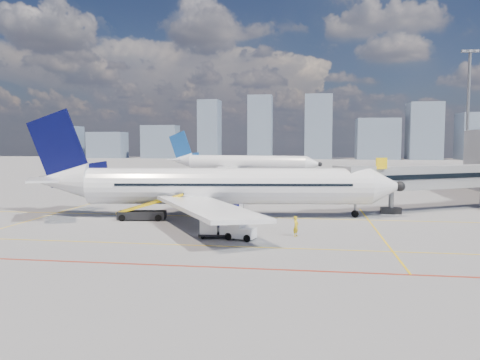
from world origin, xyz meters
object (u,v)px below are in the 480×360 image
(second_aircraft, at_px, (241,163))
(belt_loader, at_px, (144,213))
(ramp_worker, at_px, (296,226))
(main_aircraft, at_px, (213,187))
(baggage_tug, at_px, (240,230))
(cargo_dolly, at_px, (219,226))

(second_aircraft, xyz_separation_m, belt_loader, (-1.49, -58.55, -2.50))
(second_aircraft, bearing_deg, ramp_worker, -67.49)
(main_aircraft, distance_m, baggage_tug, 12.20)
(second_aircraft, height_order, ramp_worker, second_aircraft)
(main_aircraft, relative_size, belt_loader, 5.68)
(cargo_dolly, height_order, ramp_worker, cargo_dolly)
(main_aircraft, bearing_deg, belt_loader, -163.14)
(cargo_dolly, relative_size, ramp_worker, 1.95)
(cargo_dolly, relative_size, belt_loader, 0.48)
(second_aircraft, distance_m, belt_loader, 58.63)
(main_aircraft, height_order, second_aircraft, main_aircraft)
(cargo_dolly, xyz_separation_m, ramp_worker, (6.30, 1.48, -0.12))
(ramp_worker, bearing_deg, baggage_tug, 135.92)
(belt_loader, relative_size, ramp_worker, 4.06)
(belt_loader, bearing_deg, second_aircraft, 80.76)
(main_aircraft, height_order, ramp_worker, main_aircraft)
(main_aircraft, bearing_deg, ramp_worker, -52.58)
(second_aircraft, height_order, baggage_tug, second_aircraft)
(cargo_dolly, bearing_deg, baggage_tug, -17.93)
(main_aircraft, xyz_separation_m, cargo_dolly, (2.72, -10.63, -2.24))
(belt_loader, distance_m, ramp_worker, 16.80)
(baggage_tug, xyz_separation_m, cargo_dolly, (-1.79, 0.44, 0.21))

